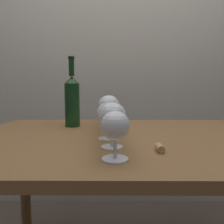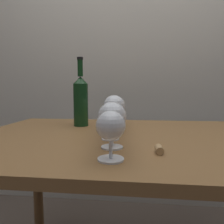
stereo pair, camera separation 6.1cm
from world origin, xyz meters
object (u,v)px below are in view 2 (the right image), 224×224
wine_glass_amber (111,127)px  wine_glass_cabernet (116,108)px  wine_glass_chardonnay (112,117)px  wine_bottle (81,100)px  wine_glass_rose (110,115)px  wine_glass_merlot (114,109)px  wine_glass_white (114,107)px  cork (159,149)px

wine_glass_amber → wine_glass_cabernet: wine_glass_cabernet is taller
wine_glass_chardonnay → wine_bottle: bearing=117.5°
wine_glass_rose → wine_bottle: size_ratio=0.39×
wine_glass_rose → wine_glass_merlot: size_ratio=0.97×
wine_glass_chardonnay → wine_bottle: (-0.20, 0.38, 0.04)m
wine_glass_cabernet → wine_bottle: bearing=-161.5°
wine_glass_amber → wine_glass_white: size_ratio=0.81×
wine_glass_white → wine_bottle: wine_bottle is taller
wine_glass_amber → wine_glass_merlot: size_ratio=0.93×
wine_glass_amber → cork: bearing=29.0°
wine_glass_rose → wine_glass_white: 0.12m
wine_glass_chardonnay → wine_glass_cabernet: 0.43m
wine_glass_amber → wine_glass_rose: 0.22m
wine_glass_white → wine_glass_merlot: 0.11m
wine_glass_chardonnay → cork: size_ratio=3.37×
wine_glass_cabernet → wine_bottle: (-0.17, -0.06, 0.04)m
wine_glass_amber → wine_glass_cabernet: bearing=93.7°
wine_glass_white → wine_glass_cabernet: 0.21m
wine_glass_amber → wine_bottle: wine_bottle is taller
wine_glass_chardonnay → wine_glass_merlot: (-0.02, 0.33, -0.00)m
wine_glass_merlot → wine_glass_cabernet: 0.10m
wine_glass_merlot → cork: bearing=-66.3°
wine_glass_chardonnay → cork: bearing=-15.5°
wine_glass_amber → cork: 0.17m
wine_glass_merlot → wine_glass_cabernet: size_ratio=1.01×
cork → wine_glass_white: bearing=120.4°
wine_glass_cabernet → wine_bottle: wine_bottle is taller
wine_glass_cabernet → cork: bearing=-70.8°
wine_glass_amber → wine_glass_cabernet: 0.54m
wine_glass_chardonnay → wine_glass_cabernet: (-0.03, 0.43, -0.01)m
wine_glass_cabernet → wine_glass_rose: bearing=-88.4°
wine_glass_cabernet → cork: size_ratio=3.20×
wine_glass_chardonnay → wine_glass_white: wine_glass_white is taller
wine_glass_rose → wine_glass_cabernet: (-0.01, 0.32, -0.00)m
wine_glass_merlot → wine_bottle: size_ratio=0.41×
wine_glass_white → wine_bottle: (-0.18, 0.15, 0.02)m
wine_glass_amber → cork: (0.13, 0.07, -0.07)m
wine_glass_rose → wine_glass_amber: bearing=-83.2°
wine_glass_amber → wine_glass_merlot: 0.44m
wine_glass_cabernet → cork: wine_glass_cabernet is taller
wine_glass_white → wine_glass_merlot: wine_glass_white is taller
wine_glass_white → wine_bottle: bearing=139.5°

